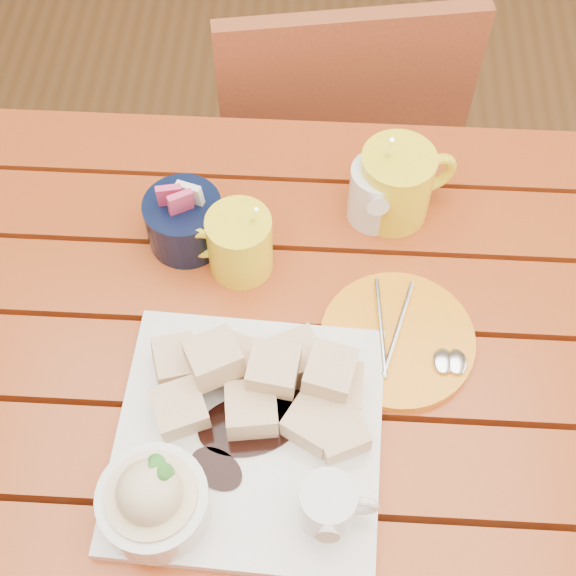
# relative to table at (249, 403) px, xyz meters

# --- Properties ---
(ground) EXTENTS (5.00, 5.00, 0.00)m
(ground) POSITION_rel_table_xyz_m (0.00, -0.00, -0.64)
(ground) COLOR brown
(ground) RESTS_ON ground
(table) EXTENTS (1.20, 0.79, 0.75)m
(table) POSITION_rel_table_xyz_m (0.00, 0.00, 0.00)
(table) COLOR #923C12
(table) RESTS_ON ground
(dessert_plate) EXTENTS (0.30, 0.30, 0.12)m
(dessert_plate) POSITION_rel_table_xyz_m (-0.00, -0.11, 0.14)
(dessert_plate) COLOR white
(dessert_plate) RESTS_ON table
(coffee_mug_left) EXTENTS (0.11, 0.08, 0.13)m
(coffee_mug_left) POSITION_rel_table_xyz_m (-0.02, 0.14, 0.15)
(coffee_mug_left) COLOR yellow
(coffee_mug_left) RESTS_ON table
(coffee_mug_right) EXTENTS (0.13, 0.09, 0.16)m
(coffee_mug_right) POSITION_rel_table_xyz_m (0.18, 0.24, 0.16)
(coffee_mug_right) COLOR yellow
(coffee_mug_right) RESTS_ON table
(cream_pitcher) EXTENTS (0.11, 0.09, 0.09)m
(cream_pitcher) POSITION_rel_table_xyz_m (0.16, 0.23, 0.15)
(cream_pitcher) COLOR white
(cream_pitcher) RESTS_ON table
(sugar_caddy) EXTENTS (0.10, 0.10, 0.11)m
(sugar_caddy) POSITION_rel_table_xyz_m (-0.09, 0.18, 0.15)
(sugar_caddy) COLOR black
(sugar_caddy) RESTS_ON table
(orange_saucer) EXTENTS (0.19, 0.19, 0.02)m
(orange_saucer) POSITION_rel_table_xyz_m (0.18, 0.04, 0.11)
(orange_saucer) COLOR orange
(orange_saucer) RESTS_ON table
(chair_far) EXTENTS (0.46, 0.46, 0.85)m
(chair_far) POSITION_rel_table_xyz_m (0.10, 0.61, -0.17)
(chair_far) COLOR brown
(chair_far) RESTS_ON ground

